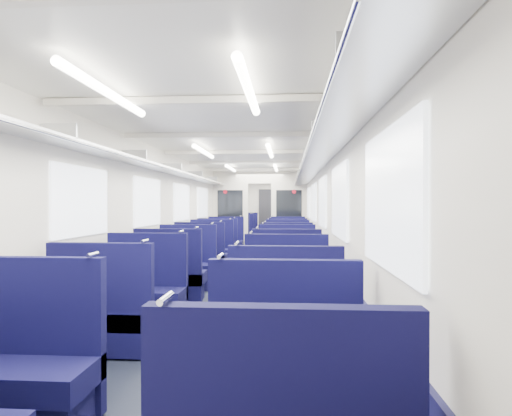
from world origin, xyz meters
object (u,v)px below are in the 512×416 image
at_px(seat_2, 21,372).
at_px(seat_5, 286,327).
at_px(seat_3, 285,381).
at_px(seat_23, 287,235).
at_px(bulkhead, 260,209).
at_px(seat_11, 287,267).
at_px(seat_27, 288,231).
at_px(seat_9, 287,279).
at_px(seat_17, 287,247).
at_px(seat_18, 225,243).
at_px(end_door, 268,213).
at_px(seat_13, 287,260).
at_px(seat_22, 239,235).
at_px(seat_12, 201,259).
at_px(seat_14, 211,252).
at_px(seat_16, 218,248).
at_px(seat_24, 242,233).
at_px(seat_21, 287,238).
at_px(seat_6, 144,295).
at_px(seat_15, 287,253).
at_px(seat_4, 106,318).
at_px(seat_25, 288,233).
at_px(seat_7, 286,298).
at_px(seat_8, 170,278).
at_px(seat_20, 235,237).
at_px(seat_19, 287,243).
at_px(seat_10, 186,268).
at_px(seat_26, 245,231).

xyz_separation_m(seat_2, seat_5, (1.66, 1.17, 0.00)).
distance_m(seat_3, seat_23, 12.47).
distance_m(bulkhead, seat_11, 6.00).
distance_m(seat_23, seat_27, 2.22).
xyz_separation_m(seat_9, seat_23, (0.00, 8.80, 0.00)).
bearing_deg(seat_23, seat_27, 90.00).
xyz_separation_m(seat_17, seat_18, (-1.66, 1.00, 0.00)).
xyz_separation_m(end_door, seat_11, (0.83, -11.36, -0.67)).
xyz_separation_m(seat_13, seat_22, (-1.66, 6.74, 0.00)).
bearing_deg(seat_12, seat_17, 55.17).
distance_m(seat_14, seat_16, 1.04).
bearing_deg(seat_24, seat_16, -90.00).
distance_m(seat_21, seat_23, 1.21).
distance_m(seat_13, seat_18, 3.77).
bearing_deg(seat_2, seat_9, 65.58).
xyz_separation_m(seat_6, seat_11, (1.66, 2.36, 0.00)).
bearing_deg(seat_3, seat_22, 97.49).
bearing_deg(seat_24, end_door, 71.31).
height_order(seat_14, seat_15, same).
relative_size(seat_4, seat_12, 1.00).
bearing_deg(seat_25, seat_7, -90.00).
height_order(seat_4, seat_9, same).
distance_m(seat_7, seat_11, 2.46).
bearing_deg(seat_8, seat_13, 53.71).
bearing_deg(seat_11, seat_20, 104.09).
distance_m(seat_15, seat_19, 2.45).
distance_m(seat_10, seat_24, 9.08).
xyz_separation_m(seat_6, seat_19, (1.66, 6.97, 0.00)).
relative_size(seat_3, seat_21, 1.00).
height_order(seat_16, seat_22, same).
xyz_separation_m(bulkhead, seat_2, (-0.83, -10.66, -0.90)).
distance_m(seat_15, seat_22, 5.89).
bearing_deg(seat_20, seat_13, -73.34).
bearing_deg(seat_15, bulkhead, 102.61).
bearing_deg(seat_13, seat_21, 90.00).
relative_size(seat_7, seat_11, 1.00).
xyz_separation_m(seat_13, seat_17, (0.00, 2.39, 0.00)).
xyz_separation_m(seat_14, seat_20, (0.00, 4.40, 0.00)).
bearing_deg(bulkhead, seat_26, 101.16).
bearing_deg(seat_10, seat_3, -70.32).
distance_m(bulkhead, seat_22, 2.29).
height_order(seat_11, seat_25, same).
bearing_deg(seat_7, seat_20, 100.37).
bearing_deg(seat_20, seat_21, -5.82).
bearing_deg(seat_22, seat_19, -62.56).
bearing_deg(seat_15, seat_22, 106.38).
bearing_deg(seat_14, seat_27, 77.79).
height_order(seat_19, seat_26, same).
relative_size(seat_3, seat_13, 1.00).
xyz_separation_m(seat_2, seat_15, (1.66, 6.96, 0.00)).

